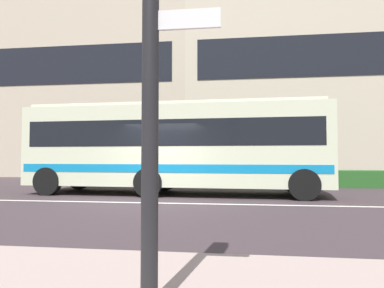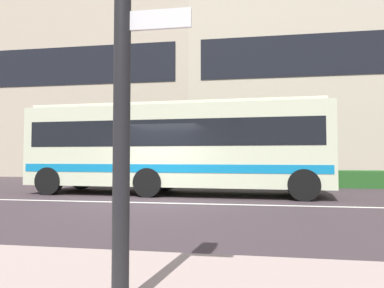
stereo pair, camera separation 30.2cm
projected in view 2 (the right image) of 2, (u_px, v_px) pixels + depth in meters
ground_plane at (148, 203)px, 9.74m from camera, size 160.00×160.00×0.00m
lane_centre_line at (148, 203)px, 9.74m from camera, size 60.00×0.16×0.01m
hedge_row_far at (257, 178)px, 15.34m from camera, size 18.23×1.10×0.76m
apartment_block_left at (67, 94)px, 26.72m from camera, size 21.50×8.31×13.14m
apartment_block_right at (335, 85)px, 23.63m from camera, size 20.20×8.31×13.17m
transit_bus at (175, 145)px, 12.16m from camera, size 10.96×2.95×3.31m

